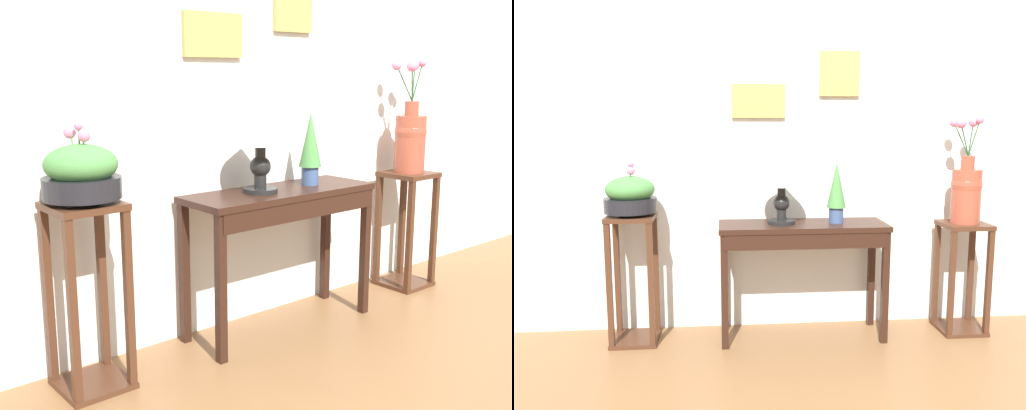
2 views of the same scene
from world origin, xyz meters
TOP-DOWN VIEW (x-y plane):
  - ground_plane at (0.00, 0.00)m, footprint 12.00×12.00m
  - back_wall_with_art at (-0.00, 1.37)m, footprint 9.00×0.13m
  - console_table at (-0.11, 1.06)m, footprint 1.12×0.39m
  - table_lamp at (-0.26, 1.09)m, footprint 0.29×0.29m
  - potted_plant_on_console at (0.11, 1.09)m, footprint 0.13×0.13m
  - pedestal_stand_left at (-1.24, 1.10)m, footprint 0.31×0.31m
  - planter_bowl_wide_left at (-1.24, 1.10)m, footprint 0.34×0.34m
  - pedestal_stand_right at (1.01, 1.09)m, footprint 0.31×0.31m
  - flower_vase_tall_right at (1.01, 1.09)m, footprint 0.22×0.21m

SIDE VIEW (x-z plane):
  - ground_plane at x=0.00m, z-range -0.01..0.00m
  - pedestal_stand_right at x=1.01m, z-range 0.00..0.78m
  - pedestal_stand_left at x=-1.24m, z-range 0.00..0.86m
  - console_table at x=-0.11m, z-range 0.27..1.06m
  - planter_bowl_wide_left at x=-1.24m, z-range 0.82..1.17m
  - potted_plant_on_console at x=0.11m, z-range 0.81..1.22m
  - flower_vase_tall_right at x=1.01m, z-range 0.65..1.38m
  - table_lamp at x=-0.26m, z-range 0.88..1.33m
  - back_wall_with_art at x=0.00m, z-range 0.00..2.80m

